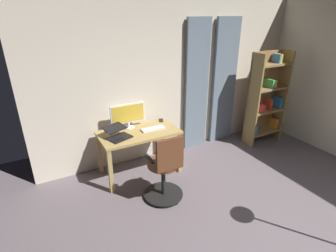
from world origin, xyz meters
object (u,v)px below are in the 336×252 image
office_chair (165,170)px  laptop (118,134)px  computer_mouse (107,130)px  cell_phone_face_up (161,120)px  computer_keyboard (153,129)px  desk (139,138)px  bookshelf (265,99)px  computer_monitor (128,114)px

office_chair → laptop: bearing=119.1°
computer_mouse → cell_phone_face_up: size_ratio=0.69×
computer_keyboard → cell_phone_face_up: size_ratio=2.68×
office_chair → computer_keyboard: 0.84m
laptop → cell_phone_face_up: bearing=180.0°
desk → bookshelf: bearing=178.3°
office_chair → computer_mouse: 1.18m
desk → cell_phone_face_up: (-0.51, -0.23, 0.11)m
desk → bookshelf: bookshelf is taller
computer_keyboard → cell_phone_face_up: computer_keyboard is taller
computer_monitor → computer_keyboard: (-0.31, 0.25, -0.21)m
laptop → computer_mouse: laptop is taller
office_chair → laptop: size_ratio=2.37×
desk → computer_monitor: bearing=-69.6°
computer_mouse → bookshelf: size_ratio=0.06×
computer_keyboard → laptop: size_ratio=0.90×
laptop → computer_mouse: 0.31m
computer_mouse → bookshelf: 3.09m
computer_monitor → laptop: 0.42m
computer_keyboard → computer_mouse: size_ratio=3.86×
desk → laptop: laptop is taller
laptop → office_chair: bearing=99.2°
computer_keyboard → laptop: (0.58, 0.02, 0.04)m
computer_monitor → bookshelf: size_ratio=0.32×
desk → bookshelf: (-2.63, 0.08, 0.26)m
office_chair → computer_monitor: (0.12, -1.02, 0.49)m
computer_mouse → bookshelf: (-3.07, 0.32, 0.13)m
computer_keyboard → bookshelf: size_ratio=0.21×
desk → office_chair: bearing=93.1°
office_chair → bookshelf: (-2.59, -0.73, 0.41)m
laptop → desk: bearing=169.7°
desk → computer_mouse: size_ratio=12.32×
laptop → cell_phone_face_up: (-0.86, -0.28, -0.05)m
computer_monitor → computer_mouse: 0.41m
computer_keyboard → bookshelf: bearing=178.9°
computer_mouse → bookshelf: bearing=174.1°
cell_phone_face_up → bookshelf: bearing=-166.7°
bookshelf → computer_monitor: bearing=-6.2°
desk → computer_monitor: computer_monitor is taller
computer_monitor → computer_mouse: size_ratio=5.66×
office_chair → computer_keyboard: bearing=78.0°
desk → cell_phone_face_up: size_ratio=8.56×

